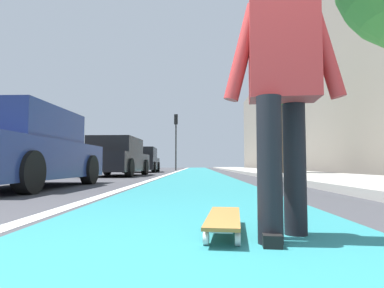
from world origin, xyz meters
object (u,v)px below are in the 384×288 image
Objects in this scene: parked_car_far at (142,160)px; pedestrian_distant at (271,152)px; skater_person at (283,81)px; traffic_light at (176,132)px; street_tree_mid at (281,86)px; skateboard at (224,219)px; parked_car_near at (22,150)px; parked_car_mid at (117,158)px.

pedestrian_distant is at bearing -130.69° from parked_car_far.
traffic_light is at bearing 5.28° from skater_person.
skater_person is 0.39× the size of parked_car_far.
skateboard is at bearing 163.65° from street_tree_mid.
skater_person is at bearing 165.55° from street_tree_mid.
skateboard is at bearing -175.50° from traffic_light.
traffic_light reaches higher than parked_car_near.
street_tree_mid reaches higher than traffic_light.
parked_car_mid is (6.79, -0.11, 0.01)m from parked_car_near.
street_tree_mid reaches higher than parked_car_far.
parked_car_far is at bearing 49.31° from pedestrian_distant.
parked_car_mid is at bearing 173.86° from traffic_light.
street_tree_mid reaches higher than parked_car_mid.
street_tree_mid is at bearing -14.45° from skater_person.
parked_car_far is 0.92× the size of street_tree_mid.
pedestrian_distant reaches higher than parked_car_mid.
skateboard is 12.28m from pedestrian_distant.
skater_person is at bearing -174.72° from traffic_light.
parked_car_near is (3.98, 3.45, 0.62)m from skateboard.
skateboard is 11.78m from street_tree_mid.
street_tree_mid is at bearing -169.75° from pedestrian_distant.
parked_car_near is at bearing 40.89° from skateboard.
street_tree_mid is at bearing -159.18° from traffic_light.
parked_car_far is 7.29m from traffic_light.
parked_car_mid is 0.99× the size of traffic_light.
parked_car_far is at bearing 12.25° from skater_person.
traffic_light is (24.27, 2.24, 2.16)m from skater_person.
parked_car_mid is 6.41m from pedestrian_distant.
parked_car_mid is at bearing -178.84° from parked_car_far.
skateboard is at bearing -162.79° from parked_car_mid.
parked_car_near is 2.42× the size of pedestrian_distant.
traffic_light reaches higher than skateboard.
parked_car_mid is (10.92, 3.68, -0.22)m from skater_person.
parked_car_mid reaches higher than skateboard.
skater_person is (-0.15, -0.35, 0.84)m from skateboard.
pedestrian_distant is at bearing -80.00° from parked_car_mid.
skater_person is 5.61m from parked_car_near.
skater_person reaches higher than parked_car_mid.
traffic_light is 0.98× the size of street_tree_mid.
traffic_light reaches higher than parked_car_far.
traffic_light is (13.36, -1.44, 2.37)m from parked_car_mid.
pedestrian_distant is at bearing -158.30° from traffic_light.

